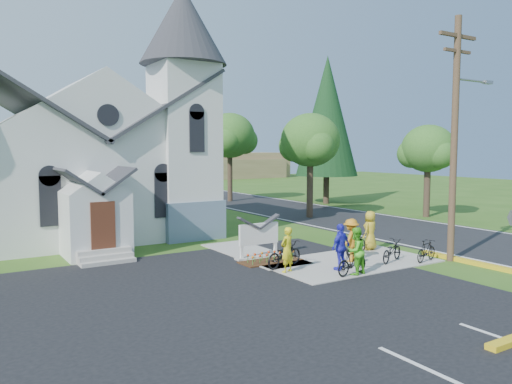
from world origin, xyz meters
TOP-DOWN VIEW (x-y plane):
  - ground at (0.00, 0.00)m, footprint 120.00×120.00m
  - parking_lot at (-7.00, -2.00)m, footprint 20.00×16.00m
  - road at (10.00, 15.00)m, footprint 8.00×90.00m
  - sidewalk at (1.50, 0.50)m, footprint 7.00×4.00m
  - church at (-5.48, 12.48)m, footprint 12.35×12.00m
  - church_sign at (-1.20, 3.20)m, footprint 2.20×0.40m
  - flower_bed at (-1.20, 2.30)m, footprint 2.60×1.10m
  - utility_pole at (5.36, -1.50)m, footprint 3.45×0.28m
  - tree_road_near at (8.50, 12.00)m, footprint 4.00×4.00m
  - tree_road_mid at (9.00, 24.00)m, footprint 4.40×4.40m
  - tree_road_far at (15.50, 8.00)m, footprint 3.60×3.60m
  - conifer at (15.00, 18.00)m, footprint 5.20×5.20m
  - distant_hills at (3.36, 56.33)m, footprint 61.00×10.00m
  - cyclist_0 at (-1.70, 0.44)m, footprint 0.71×0.57m
  - bike_0 at (-1.32, 1.15)m, footprint 2.06×1.17m
  - cyclist_1 at (0.22, -1.20)m, footprint 0.93×0.77m
  - bike_1 at (0.07, -1.20)m, footprint 1.69×0.73m
  - cyclist_2 at (0.22, -0.40)m, footprint 1.12×0.67m
  - bike_2 at (2.71, 1.41)m, footprint 1.79×1.07m
  - cyclist_3 at (1.57, 0.49)m, footprint 1.28×0.95m
  - bike_3 at (4.15, -1.20)m, footprint 1.57×0.75m
  - cyclist_4 at (3.96, 1.79)m, footprint 1.00×0.79m
  - bike_4 at (2.93, -0.46)m, footprint 1.82×1.16m

SIDE VIEW (x-z plane):
  - ground at x=0.00m, z-range 0.00..0.00m
  - parking_lot at x=-7.00m, z-range 0.00..0.02m
  - road at x=10.00m, z-range 0.00..0.02m
  - sidewalk at x=1.50m, z-range 0.00..0.05m
  - flower_bed at x=-1.20m, z-range 0.00..0.07m
  - bike_2 at x=2.71m, z-range 0.05..0.94m
  - bike_4 at x=2.93m, z-range 0.05..0.95m
  - bike_3 at x=4.15m, z-range 0.05..0.96m
  - bike_1 at x=0.07m, z-range 0.05..1.03m
  - bike_0 at x=-1.32m, z-range 0.05..1.07m
  - cyclist_0 at x=-1.70m, z-range 0.05..1.76m
  - cyclist_1 at x=0.22m, z-range 0.05..1.80m
  - cyclist_3 at x=1.57m, z-range 0.05..1.82m
  - cyclist_2 at x=0.22m, z-range 0.05..1.84m
  - cyclist_4 at x=3.96m, z-range 0.05..1.84m
  - church_sign at x=-1.20m, z-range 0.18..1.88m
  - distant_hills at x=3.36m, z-range -0.63..4.97m
  - tree_road_far at x=15.50m, z-range 1.48..7.78m
  - tree_road_near at x=8.50m, z-range 1.68..8.73m
  - church at x=-5.48m, z-range -1.25..11.75m
  - utility_pole at x=5.36m, z-range 0.40..10.40m
  - tree_road_mid at x=9.00m, z-range 1.88..9.68m
  - conifer at x=15.00m, z-range 1.19..13.59m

